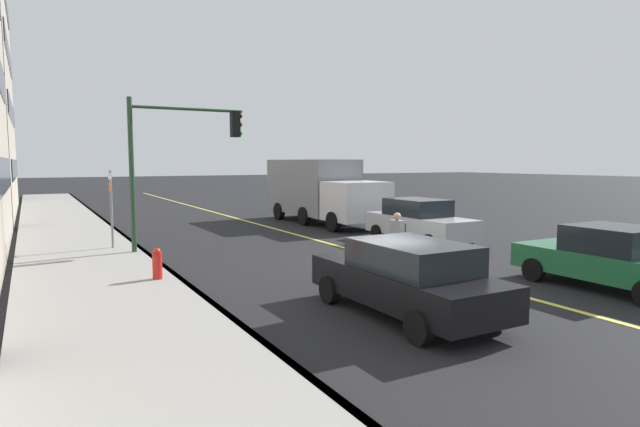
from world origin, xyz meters
TOP-DOWN VIEW (x-y plane):
  - ground at (0.00, 0.00)m, footprint 200.00×200.00m
  - sidewalk_slab at (0.00, 8.41)m, footprint 80.00×3.83m
  - curb_edge at (0.00, 6.57)m, footprint 80.00×0.16m
  - lane_stripe_center at (0.00, 0.00)m, footprint 80.00×0.16m
  - car_green at (-5.99, -2.47)m, footprint 4.38×2.08m
  - car_silver at (1.91, -3.06)m, footprint 4.75×1.93m
  - car_black at (-5.38, 3.29)m, footprint 4.57×1.97m
  - truck_gray at (9.57, -3.00)m, footprint 8.33×2.67m
  - pedestrian_with_backpack at (-1.54, 0.60)m, footprint 0.43×0.43m
  - traffic_light_mast at (4.26, 5.36)m, footprint 0.28×3.89m
  - street_sign_post at (5.47, 7.40)m, footprint 0.60×0.08m
  - fire_hydrant at (-0.21, 7.09)m, footprint 0.24×0.24m

SIDE VIEW (x-z plane):
  - ground at x=0.00m, z-range 0.00..0.00m
  - lane_stripe_center at x=0.00m, z-range 0.00..0.01m
  - sidewalk_slab at x=0.00m, z-range 0.00..0.15m
  - curb_edge at x=0.00m, z-range 0.00..0.15m
  - fire_hydrant at x=-0.21m, z-range 0.00..0.94m
  - car_green at x=-5.99m, z-range -0.01..1.54m
  - car_black at x=-5.38m, z-range 0.03..1.55m
  - car_silver at x=1.91m, z-range 0.00..1.68m
  - pedestrian_with_backpack at x=-1.54m, z-range 0.13..1.77m
  - street_sign_post at x=5.47m, z-range 0.25..3.04m
  - truck_gray at x=9.57m, z-range 0.09..3.28m
  - traffic_light_mast at x=4.26m, z-range 0.97..6.12m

